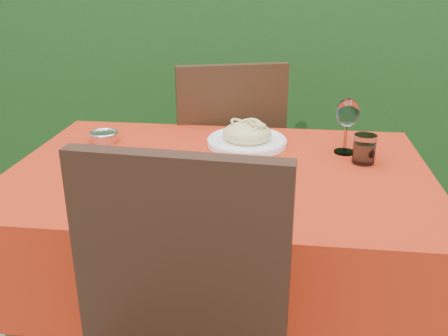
# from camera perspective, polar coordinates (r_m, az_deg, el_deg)

# --- Properties ---
(hedge) EXTENTS (3.20, 0.55, 1.78)m
(hedge) POSITION_cam_1_polar(r_m,az_deg,el_deg) (2.97, 3.53, 14.15)
(hedge) COLOR black
(hedge) RESTS_ON ground
(dining_table) EXTENTS (1.26, 0.86, 0.75)m
(dining_table) POSITION_cam_1_polar(r_m,az_deg,el_deg) (1.57, -0.50, -5.10)
(dining_table) COLOR #4A2817
(dining_table) RESTS_ON ground
(chair_far) EXTENTS (0.55, 0.55, 0.97)m
(chair_far) POSITION_cam_1_polar(r_m,az_deg,el_deg) (2.15, 0.35, 1.31)
(chair_far) COLOR black
(chair_far) RESTS_ON ground
(pizza_plate) EXTENTS (0.33, 0.33, 0.06)m
(pizza_plate) POSITION_cam_1_polar(r_m,az_deg,el_deg) (1.38, -1.23, -0.98)
(pizza_plate) COLOR silver
(pizza_plate) RESTS_ON dining_table
(pasta_plate) EXTENTS (0.27, 0.27, 0.08)m
(pasta_plate) POSITION_cam_1_polar(r_m,az_deg,el_deg) (1.71, 2.64, 3.57)
(pasta_plate) COLOR white
(pasta_plate) RESTS_ON dining_table
(water_glass) EXTENTS (0.07, 0.07, 0.09)m
(water_glass) POSITION_cam_1_polar(r_m,az_deg,el_deg) (1.60, 15.72, 1.94)
(water_glass) COLOR silver
(water_glass) RESTS_ON dining_table
(wine_glass) EXTENTS (0.07, 0.07, 0.18)m
(wine_glass) POSITION_cam_1_polar(r_m,az_deg,el_deg) (1.65, 13.95, 5.89)
(wine_glass) COLOR silver
(wine_glass) RESTS_ON dining_table
(fork) EXTENTS (0.08, 0.19, 0.01)m
(fork) POSITION_cam_1_polar(r_m,az_deg,el_deg) (1.57, -11.89, 0.45)
(fork) COLOR silver
(fork) RESTS_ON dining_table
(steel_ramekin) EXTENTS (0.09, 0.09, 0.03)m
(steel_ramekin) POSITION_cam_1_polar(r_m,az_deg,el_deg) (1.78, -13.53, 3.40)
(steel_ramekin) COLOR silver
(steel_ramekin) RESTS_ON dining_table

